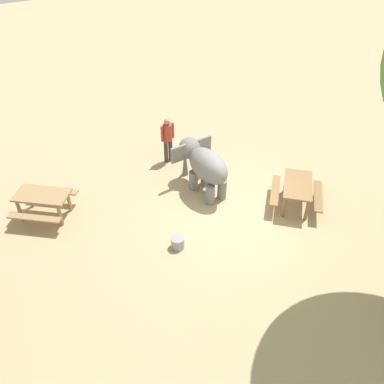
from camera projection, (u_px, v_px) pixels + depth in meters
ground_plane at (233, 212)px, 11.98m from camera, size 60.00×60.00×0.00m
elephant at (204, 164)px, 12.26m from camera, size 2.17×1.46×1.50m
person_handler at (168, 137)px, 13.60m from camera, size 0.32×0.51×1.62m
picnic_table_near at (297, 189)px, 11.89m from camera, size 2.11×2.11×0.78m
picnic_table_far at (43, 199)px, 11.51m from camera, size 2.10×2.10×0.78m
feed_bucket at (178, 243)px, 10.74m from camera, size 0.36×0.36×0.32m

